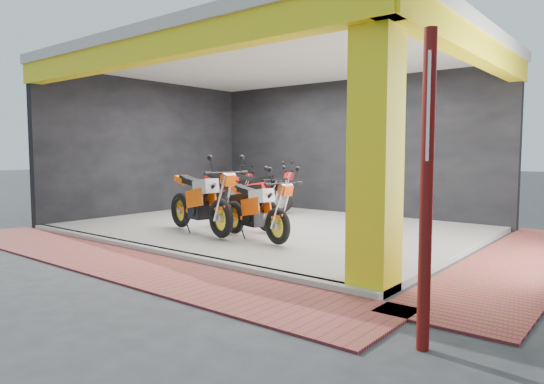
{
  "coord_description": "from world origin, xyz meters",
  "views": [
    {
      "loc": [
        6.36,
        -5.96,
        1.67
      ],
      "look_at": [
        0.56,
        1.29,
        0.9
      ],
      "focal_mm": 32.0,
      "sensor_mm": 36.0,
      "label": 1
    }
  ],
  "objects": [
    {
      "name": "paver_right",
      "position": [
        4.8,
        2.0,
        0.01
      ],
      "size": [
        1.4,
        7.0,
        0.03
      ],
      "primitive_type": "cube",
      "color": "#9C3339",
      "rests_on": "ground"
    },
    {
      "name": "showroom_ceiling",
      "position": [
        0.0,
        2.0,
        3.6
      ],
      "size": [
        8.4,
        6.4,
        0.2
      ],
      "primitive_type": "cube",
      "color": "beige",
      "rests_on": "corner_column"
    },
    {
      "name": "ground",
      "position": [
        0.0,
        0.0,
        0.0
      ],
      "size": [
        80.0,
        80.0,
        0.0
      ],
      "primitive_type": "plane",
      "color": "#2D2D30",
      "rests_on": "ground"
    },
    {
      "name": "paver_front",
      "position": [
        0.0,
        -1.8,
        0.01
      ],
      "size": [
        9.0,
        1.4,
        0.03
      ],
      "primitive_type": "cube",
      "color": "#9C3339",
      "rests_on": "ground"
    },
    {
      "name": "moto_row_d",
      "position": [
        -1.1,
        3.72,
        0.75
      ],
      "size": [
        2.24,
        1.3,
        1.29
      ],
      "primitive_type": null,
      "rotation": [
        0.0,
        0.0,
        0.26
      ],
      "color": "red",
      "rests_on": "showroom_floor"
    },
    {
      "name": "back_wall",
      "position": [
        0.0,
        5.1,
        1.75
      ],
      "size": [
        8.2,
        0.2,
        3.5
      ],
      "primitive_type": "cube",
      "color": "black",
      "rests_on": "ground"
    },
    {
      "name": "showroom_floor",
      "position": [
        0.0,
        2.0,
        0.05
      ],
      "size": [
        8.0,
        6.0,
        0.1
      ],
      "primitive_type": "cube",
      "color": "silver",
      "rests_on": "ground"
    },
    {
      "name": "floor_kerb",
      "position": [
        0.0,
        -1.02,
        0.05
      ],
      "size": [
        8.0,
        0.2,
        0.1
      ],
      "primitive_type": "cube",
      "color": "silver",
      "rests_on": "ground"
    },
    {
      "name": "moto_hero",
      "position": [
        1.43,
        0.35,
        0.74
      ],
      "size": [
        2.21,
        1.27,
        1.27
      ],
      "primitive_type": null,
      "rotation": [
        0.0,
        0.0,
        -0.25
      ],
      "color": "#FF4E0A",
      "rests_on": "showroom_floor"
    },
    {
      "name": "corner_column",
      "position": [
        3.75,
        -0.75,
        1.75
      ],
      "size": [
        0.5,
        0.5,
        3.5
      ],
      "primitive_type": "cube",
      "color": "yellow",
      "rests_on": "ground"
    },
    {
      "name": "left_wall",
      "position": [
        -4.1,
        2.0,
        1.75
      ],
      "size": [
        0.2,
        6.2,
        3.5
      ],
      "primitive_type": "cube",
      "color": "black",
      "rests_on": "ground"
    },
    {
      "name": "header_beam_right",
      "position": [
        4.0,
        2.0,
        3.3
      ],
      "size": [
        0.3,
        6.4,
        0.4
      ],
      "primitive_type": "cube",
      "color": "yellow",
      "rests_on": "corner_column"
    },
    {
      "name": "header_beam_front",
      "position": [
        0.0,
        -1.0,
        3.3
      ],
      "size": [
        8.4,
        0.3,
        0.4
      ],
      "primitive_type": "cube",
      "color": "yellow",
      "rests_on": "corner_column"
    },
    {
      "name": "moto_row_b",
      "position": [
        0.52,
        1.23,
        0.73
      ],
      "size": [
        2.07,
        0.82,
        1.25
      ],
      "primitive_type": null,
      "rotation": [
        0.0,
        0.0,
        0.03
      ],
      "color": "black",
      "rests_on": "showroom_floor"
    },
    {
      "name": "signpost",
      "position": [
        4.87,
        -2.06,
        1.46
      ],
      "size": [
        0.14,
        0.36,
        2.67
      ],
      "rotation": [
        0.0,
        0.0,
        0.34
      ],
      "color": "#5D110D",
      "rests_on": "ground"
    },
    {
      "name": "moto_row_a",
      "position": [
        0.26,
        0.2,
        0.83
      ],
      "size": [
        2.51,
        1.4,
        1.45
      ],
      "primitive_type": null,
      "rotation": [
        0.0,
        0.0,
        -0.23
      ],
      "color": "#ED550A",
      "rests_on": "showroom_floor"
    },
    {
      "name": "moto_row_c",
      "position": [
        -2.8,
        4.17,
        0.68
      ],
      "size": [
        2.02,
        1.09,
        1.17
      ],
      "primitive_type": null,
      "rotation": [
        0.0,
        0.0,
        0.21
      ],
      "color": "red",
      "rests_on": "showroom_floor"
    }
  ]
}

